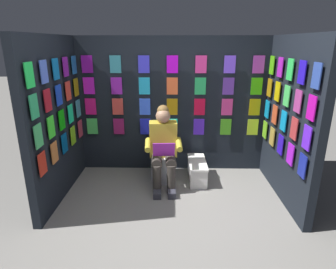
{
  "coord_description": "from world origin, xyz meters",
  "views": [
    {
      "loc": [
        -0.02,
        2.75,
        2.05
      ],
      "look_at": [
        0.05,
        -0.94,
        0.85
      ],
      "focal_mm": 30.56,
      "sensor_mm": 36.0,
      "label": 1
    }
  ],
  "objects": [
    {
      "name": "comic_longbox_near",
      "position": [
        -0.39,
        -1.28,
        0.16
      ],
      "size": [
        0.27,
        0.66,
        0.31
      ],
      "rotation": [
        0.0,
        0.0,
        0.02
      ],
      "color": "white",
      "rests_on": "ground"
    },
    {
      "name": "person_reading",
      "position": [
        0.12,
        -1.12,
        0.6
      ],
      "size": [
        0.54,
        0.7,
        1.19
      ],
      "rotation": [
        0.0,
        0.0,
        0.06
      ],
      "color": "gold",
      "rests_on": "ground"
    },
    {
      "name": "ground_plane",
      "position": [
        0.0,
        0.0,
        0.0
      ],
      "size": [
        30.0,
        30.0,
        0.0
      ],
      "primitive_type": "plane",
      "color": "gray"
    },
    {
      "name": "toilet",
      "position": [
        0.13,
        -1.35,
        0.33
      ],
      "size": [
        0.42,
        0.56,
        0.77
      ],
      "rotation": [
        0.0,
        0.0,
        0.06
      ],
      "color": "white",
      "rests_on": "ground"
    },
    {
      "name": "display_wall_back",
      "position": [
        0.0,
        -1.75,
        1.07
      ],
      "size": [
        3.07,
        0.14,
        2.14
      ],
      "color": "black",
      "rests_on": "ground"
    },
    {
      "name": "display_wall_right",
      "position": [
        1.53,
        -0.85,
        1.08
      ],
      "size": [
        0.14,
        1.7,
        2.14
      ],
      "color": "black",
      "rests_on": "ground"
    },
    {
      "name": "display_wall_left",
      "position": [
        -1.53,
        -0.85,
        1.08
      ],
      "size": [
        0.14,
        1.7,
        2.14
      ],
      "color": "black",
      "rests_on": "ground"
    }
  ]
}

